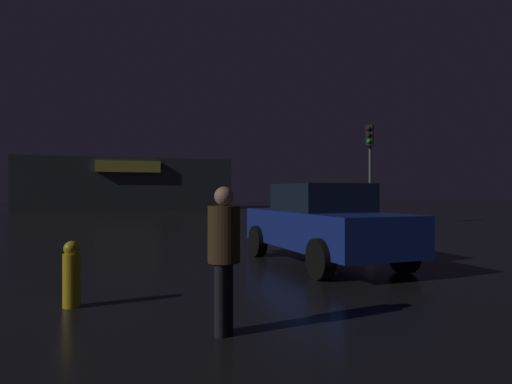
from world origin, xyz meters
TOP-DOWN VIEW (x-y plane):
  - ground_plane at (0.00, 0.00)m, footprint 120.00×120.00m
  - store_building at (-4.74, 28.80)m, footprint 17.23×8.43m
  - traffic_signal_opposite at (4.97, 5.07)m, footprint 0.42×0.42m
  - car_near at (-2.29, -4.27)m, footprint 2.05×4.59m
  - pedestrian at (-5.40, -8.07)m, footprint 0.47×0.47m
  - fire_hydrant at (-6.98, -6.38)m, footprint 0.22×0.22m

SIDE VIEW (x-z plane):
  - ground_plane at x=0.00m, z-range 0.00..0.00m
  - fire_hydrant at x=-6.98m, z-range 0.00..0.85m
  - car_near at x=-2.29m, z-range 0.01..1.67m
  - pedestrian at x=-5.40m, z-range 0.12..1.66m
  - store_building at x=-4.74m, z-range 0.00..4.34m
  - traffic_signal_opposite at x=4.97m, z-range 0.99..5.56m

